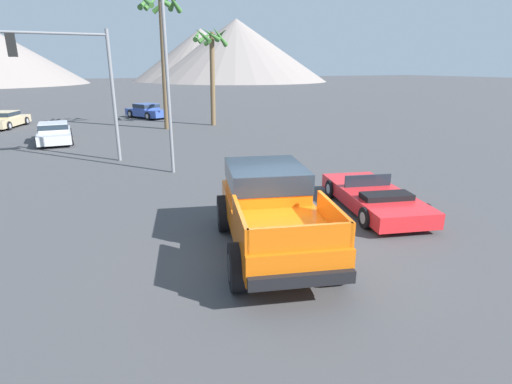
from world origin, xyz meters
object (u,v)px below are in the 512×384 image
at_px(orange_pickup_truck, 270,204).
at_px(palm_tree_tall, 211,52).
at_px(street_lamp_post, 165,45).
at_px(traffic_light_main, 71,71).
at_px(parked_car_tan, 5,119).
at_px(red_convertible_car, 374,198).
at_px(parked_car_blue, 147,111).
at_px(parked_car_silver, 54,132).
at_px(palm_tree_short, 161,27).

xyz_separation_m(orange_pickup_truck, palm_tree_tall, (5.54, 21.25, 4.23)).
bearing_deg(street_lamp_post, traffic_light_main, 136.33).
xyz_separation_m(orange_pickup_truck, parked_car_tan, (-8.86, 26.29, -0.50)).
distance_m(red_convertible_car, parked_car_tan, 28.38).
bearing_deg(parked_car_blue, parked_car_tan, -16.42).
height_order(parked_car_silver, street_lamp_post, street_lamp_post).
relative_size(red_convertible_car, traffic_light_main, 0.82).
distance_m(traffic_light_main, street_lamp_post, 4.86).
bearing_deg(parked_car_tan, palm_tree_short, -9.27).
relative_size(orange_pickup_truck, parked_car_blue, 1.22).
distance_m(red_convertible_car, traffic_light_main, 13.80).
relative_size(street_lamp_post, palm_tree_short, 0.94).
bearing_deg(parked_car_tan, traffic_light_main, -53.21).
relative_size(parked_car_blue, traffic_light_main, 0.78).
relative_size(red_convertible_car, palm_tree_short, 0.53).
bearing_deg(parked_car_blue, red_convertible_car, 70.21).
relative_size(parked_car_blue, street_lamp_post, 0.53).
xyz_separation_m(parked_car_silver, palm_tree_short, (7.23, 2.47, 6.25)).
relative_size(parked_car_silver, palm_tree_short, 0.49).
bearing_deg(orange_pickup_truck, red_convertible_car, 29.16).
bearing_deg(palm_tree_short, red_convertible_car, -83.35).
distance_m(parked_car_tan, parked_car_blue, 10.64).
distance_m(orange_pickup_truck, parked_car_silver, 18.94).
bearing_deg(palm_tree_short, orange_pickup_truck, -95.17).
relative_size(orange_pickup_truck, palm_tree_short, 0.61).
relative_size(parked_car_tan, parked_car_blue, 1.04).
distance_m(orange_pickup_truck, parked_car_tan, 27.75).
distance_m(street_lamp_post, palm_tree_short, 12.72).
bearing_deg(traffic_light_main, red_convertible_car, 127.86).
bearing_deg(traffic_light_main, palm_tree_short, -122.91).
bearing_deg(palm_tree_tall, palm_tree_short, -170.39).
height_order(street_lamp_post, palm_tree_tall, street_lamp_post).
height_order(parked_car_blue, traffic_light_main, traffic_light_main).
distance_m(parked_car_tan, palm_tree_tall, 15.98).
distance_m(palm_tree_tall, palm_tree_short, 4.02).
bearing_deg(parked_car_silver, traffic_light_main, 100.60).
height_order(parked_car_silver, palm_tree_tall, palm_tree_tall).
height_order(orange_pickup_truck, parked_car_silver, orange_pickup_truck).
xyz_separation_m(parked_car_blue, street_lamp_post, (-2.21, -19.63, 4.47)).
bearing_deg(parked_car_blue, orange_pickup_truck, 61.51).
bearing_deg(palm_tree_tall, parked_car_silver, -164.18).
bearing_deg(traffic_light_main, parked_car_silver, -78.40).
xyz_separation_m(parked_car_blue, palm_tree_tall, (3.89, -6.64, 4.71)).
bearing_deg(traffic_light_main, street_lamp_post, 136.33).
distance_m(traffic_light_main, palm_tree_short, 11.14).
bearing_deg(palm_tree_tall, traffic_light_main, -134.57).
relative_size(parked_car_tan, palm_tree_short, 0.52).
height_order(street_lamp_post, palm_tree_short, palm_tree_short).
xyz_separation_m(parked_car_tan, palm_tree_tall, (14.41, -5.04, 4.74)).
height_order(red_convertible_car, parked_car_tan, parked_car_tan).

